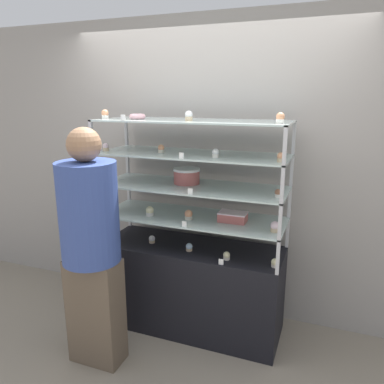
{
  "coord_description": "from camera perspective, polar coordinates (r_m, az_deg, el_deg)",
  "views": [
    {
      "loc": [
        1.03,
        -2.68,
        1.94
      ],
      "look_at": [
        0.0,
        0.0,
        1.2
      ],
      "focal_mm": 35.0,
      "sensor_mm": 36.0,
      "label": 1
    }
  ],
  "objects": [
    {
      "name": "customer_figure",
      "position": [
        2.74,
        -15.12,
        -7.66
      ],
      "size": [
        0.41,
        0.41,
        1.75
      ],
      "color": "brown",
      "rests_on": "ground_plane"
    },
    {
      "name": "cupcake_0",
      "position": [
        3.28,
        -12.17,
        -6.81
      ],
      "size": [
        0.05,
        0.05,
        0.06
      ],
      "color": "beige",
      "rests_on": "display_base"
    },
    {
      "name": "cupcake_5",
      "position": [
        3.26,
        -11.85,
        -2.03
      ],
      "size": [
        0.06,
        0.06,
        0.08
      ],
      "color": "white",
      "rests_on": "display_riser_lower"
    },
    {
      "name": "price_tag_0",
      "position": [
        2.79,
        4.45,
        -10.58
      ],
      "size": [
        0.04,
        0.0,
        0.04
      ],
      "color": "white",
      "rests_on": "display_base"
    },
    {
      "name": "cupcake_16",
      "position": [
        2.79,
        -0.49,
        11.53
      ],
      "size": [
        0.06,
        0.06,
        0.07
      ],
      "color": "#CCB28C",
      "rests_on": "display_riser_top"
    },
    {
      "name": "cupcake_15",
      "position": [
        3.08,
        -13.1,
        11.45
      ],
      "size": [
        0.06,
        0.06,
        0.07
      ],
      "color": "white",
      "rests_on": "display_riser_top"
    },
    {
      "name": "layer_cake_centerpiece",
      "position": [
        3.02,
        -0.82,
        2.49
      ],
      "size": [
        0.22,
        0.22,
        0.12
      ],
      "color": "#C66660",
      "rests_on": "display_riser_middle"
    },
    {
      "name": "cupcake_9",
      "position": [
        3.14,
        -12.81,
        1.93
      ],
      "size": [
        0.05,
        0.05,
        0.06
      ],
      "color": "#CCB28C",
      "rests_on": "display_riser_middle"
    },
    {
      "name": "cupcake_7",
      "position": [
        2.95,
        -0.59,
        -3.5
      ],
      "size": [
        0.06,
        0.06,
        0.08
      ],
      "color": "beige",
      "rests_on": "display_riser_lower"
    },
    {
      "name": "price_tag_4",
      "position": [
        2.85,
        -10.46,
        11.09
      ],
      "size": [
        0.04,
        0.0,
        0.04
      ],
      "color": "white",
      "rests_on": "display_riser_top"
    },
    {
      "name": "sheet_cake_frosted",
      "position": [
        2.92,
        6.24,
        -3.76
      ],
      "size": [
        0.22,
        0.14,
        0.07
      ],
      "color": "#C66660",
      "rests_on": "display_riser_lower"
    },
    {
      "name": "display_riser_upper",
      "position": [
        2.91,
        0.0,
        5.62
      ],
      "size": [
        1.49,
        0.54,
        0.26
      ],
      "color": "#B7B7BC",
      "rests_on": "display_riser_middle"
    },
    {
      "name": "ground_plane",
      "position": [
        3.47,
        0.0,
        -19.57
      ],
      "size": [
        20.0,
        20.0,
        0.0
      ],
      "primitive_type": "plane",
      "color": "gray"
    },
    {
      "name": "price_tag_2",
      "position": [
        2.69,
        -0.27,
        0.1
      ],
      "size": [
        0.04,
        0.0,
        0.04
      ],
      "color": "white",
      "rests_on": "display_riser_middle"
    },
    {
      "name": "cupcake_3",
      "position": [
        2.88,
        5.29,
        -9.65
      ],
      "size": [
        0.05,
        0.05,
        0.06
      ],
      "color": "beige",
      "rests_on": "display_base"
    },
    {
      "name": "display_riser_top",
      "position": [
        2.88,
        0.0,
        10.66
      ],
      "size": [
        1.49,
        0.54,
        0.26
      ],
      "color": "#B7B7BC",
      "rests_on": "display_riser_upper"
    },
    {
      "name": "cupcake_13",
      "position": [
        2.72,
        3.61,
        5.92
      ],
      "size": [
        0.05,
        0.05,
        0.06
      ],
      "color": "white",
      "rests_on": "display_riser_upper"
    },
    {
      "name": "cupcake_2",
      "position": [
        3.02,
        -0.44,
        -8.41
      ],
      "size": [
        0.05,
        0.05,
        0.06
      ],
      "color": "#CCB28C",
      "rests_on": "display_base"
    },
    {
      "name": "donut_glazed",
      "position": [
        3.04,
        -8.32,
        11.33
      ],
      "size": [
        0.13,
        0.13,
        0.04
      ],
      "color": "#EFB2BC",
      "rests_on": "display_riser_top"
    },
    {
      "name": "price_tag_3",
      "position": [
        2.67,
        -1.62,
        5.56
      ],
      "size": [
        0.04,
        0.0,
        0.04
      ],
      "color": "white",
      "rests_on": "display_riser_upper"
    },
    {
      "name": "cupcake_11",
      "position": [
        3.12,
        -13.01,
        6.67
      ],
      "size": [
        0.05,
        0.05,
        0.06
      ],
      "color": "#CCB28C",
      "rests_on": "display_riser_upper"
    },
    {
      "name": "cupcake_10",
      "position": [
        2.69,
        12.97,
        -0.18
      ],
      "size": [
        0.05,
        0.05,
        0.06
      ],
      "color": "white",
      "rests_on": "display_riser_middle"
    },
    {
      "name": "back_wall",
      "position": [
        3.33,
        2.57,
        3.34
      ],
      "size": [
        8.0,
        0.05,
        2.6
      ],
      "color": "gray",
      "rests_on": "ground_plane"
    },
    {
      "name": "display_riser_lower",
      "position": [
        3.03,
        0.0,
        -3.99
      ],
      "size": [
        1.49,
        0.54,
        0.26
      ],
      "color": "#B7B7BC",
      "rests_on": "display_base"
    },
    {
      "name": "cupcake_1",
      "position": [
        3.19,
        -6.13,
        -7.18
      ],
      "size": [
        0.05,
        0.05,
        0.06
      ],
      "color": "#CCB28C",
      "rests_on": "display_base"
    },
    {
      "name": "price_tag_1",
      "position": [
        2.78,
        -1.19,
        -4.92
      ],
      "size": [
        0.04,
        0.0,
        0.04
      ],
      "color": "white",
      "rests_on": "display_riser_lower"
    },
    {
      "name": "cupcake_4",
      "position": [
        2.82,
        12.5,
        -10.51
      ],
      "size": [
        0.05,
        0.05,
        0.06
      ],
      "color": "beige",
      "rests_on": "display_base"
    },
    {
      "name": "cupcake_14",
      "position": [
        2.6,
        13.36,
        5.17
      ],
      "size": [
        0.05,
        0.05,
        0.06
      ],
      "color": "#CCB28C",
      "rests_on": "display_riser_upper"
    },
    {
      "name": "display_riser_middle",
      "position": [
        2.96,
        0.0,
        0.72
      ],
      "size": [
        1.49,
        0.54,
        0.26
      ],
      "color": "#B7B7BC",
      "rests_on": "display_riser_lower"
    },
    {
      "name": "cupcake_6",
      "position": [
        3.06,
        -6.44,
        -2.93
      ],
      "size": [
        0.06,
        0.06,
        0.08
      ],
      "color": "white",
      "rests_on": "display_riser_lower"
    },
    {
      "name": "cupcake_17",
      "position": [
        2.57,
        13.31,
        10.89
      ],
      "size": [
        0.06,
        0.06,
        0.07
      ],
      "color": "white",
      "rests_on": "display_riser_top"
    },
    {
      "name": "cupcake_8",
      "position": [
        2.75,
        12.52,
        -5.21
      ],
      "size": [
        0.06,
        0.06,
        0.08
      ],
      "color": "#CCB28C",
      "rests_on": "display_riser_lower"
    },
    {
      "name": "cupcake_12",
      "position": [
        2.95,
        -4.72,
        6.57
      ],
      "size": [
        0.05,
        0.05,
        0.06
      ],
      "color": "beige",
      "rests_on": "display_riser_upper"
    },
    {
      "name": "display_base",
      "position": [
        3.28,
        0.0,
        -14.21
      ],
      "size": [
        1.49,
        0.54,
        0.74
      ],
      "color": "black",
      "rests_on": "ground_plane"
    }
  ]
}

